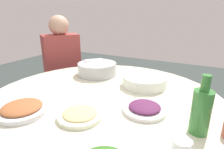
% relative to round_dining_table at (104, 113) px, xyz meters
% --- Properties ---
extents(round_dining_table, '(1.37, 1.37, 0.76)m').
position_rel_round_dining_table_xyz_m(round_dining_table, '(0.00, 0.00, 0.00)').
color(round_dining_table, '#99999E').
rests_on(round_dining_table, ground).
extents(rice_bowl, '(0.30, 0.30, 0.10)m').
position_rel_round_dining_table_xyz_m(rice_bowl, '(0.33, 0.25, 0.16)').
color(rice_bowl, '#B2B5BA').
rests_on(rice_bowl, round_dining_table).
extents(soup_bowl, '(0.32, 0.29, 0.07)m').
position_rel_round_dining_table_xyz_m(soup_bowl, '(0.27, -0.15, 0.14)').
color(soup_bowl, silver).
rests_on(soup_bowl, round_dining_table).
extents(dish_stirfry, '(0.24, 0.24, 0.05)m').
position_rel_round_dining_table_xyz_m(dish_stirfry, '(-0.34, 0.26, 0.13)').
color(dish_stirfry, silver).
rests_on(dish_stirfry, round_dining_table).
extents(dish_eggplant, '(0.22, 0.22, 0.04)m').
position_rel_round_dining_table_xyz_m(dish_eggplant, '(-0.05, -0.26, 0.13)').
color(dish_eggplant, silver).
rests_on(dish_eggplant, round_dining_table).
extents(dish_noodles, '(0.21, 0.21, 0.04)m').
position_rel_round_dining_table_xyz_m(dish_noodles, '(-0.24, -0.01, 0.12)').
color(dish_noodles, silver).
rests_on(dish_noodles, round_dining_table).
extents(green_bottle, '(0.08, 0.08, 0.25)m').
position_rel_round_dining_table_xyz_m(green_bottle, '(-0.11, -0.51, 0.21)').
color(green_bottle, '#387E38').
rests_on(green_bottle, round_dining_table).
extents(tea_cup_far, '(0.07, 0.07, 0.05)m').
position_rel_round_dining_table_xyz_m(tea_cup_far, '(-0.26, -0.46, 0.13)').
color(tea_cup_far, white).
rests_on(tea_cup_far, round_dining_table).
extents(stool_for_diner_right, '(0.33, 0.33, 0.44)m').
position_rel_round_dining_table_xyz_m(stool_for_diner_right, '(0.54, 0.80, -0.43)').
color(stool_for_diner_right, brown).
rests_on(stool_for_diner_right, ground).
extents(diner_right, '(0.46, 0.46, 0.76)m').
position_rel_round_dining_table_xyz_m(diner_right, '(0.54, 0.80, 0.11)').
color(diner_right, '#2D333D').
rests_on(diner_right, stool_for_diner_right).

